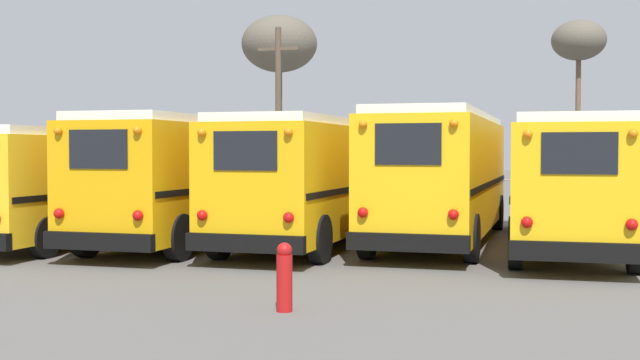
% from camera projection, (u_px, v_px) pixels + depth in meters
% --- Properties ---
extents(ground_plane, '(160.00, 160.00, 0.00)m').
position_uv_depth(ground_plane, '(320.00, 242.00, 20.91)').
color(ground_plane, '#5B5956').
extents(school_bus_0, '(2.62, 9.83, 2.95)m').
position_uv_depth(school_bus_0, '(88.00, 180.00, 21.45)').
color(school_bus_0, yellow).
rests_on(school_bus_0, ground).
extents(school_bus_1, '(2.73, 10.27, 3.23)m').
position_uv_depth(school_bus_1, '(203.00, 175.00, 21.17)').
color(school_bus_1, '#E5A00C').
rests_on(school_bus_1, ground).
extents(school_bus_2, '(2.85, 10.62, 3.19)m').
position_uv_depth(school_bus_2, '(321.00, 176.00, 20.94)').
color(school_bus_2, '#EAAA0F').
rests_on(school_bus_2, ground).
extents(school_bus_3, '(2.77, 10.33, 3.36)m').
position_uv_depth(school_bus_3, '(443.00, 172.00, 20.92)').
color(school_bus_3, yellow).
rests_on(school_bus_3, ground).
extents(school_bus_4, '(2.61, 10.85, 3.13)m').
position_uv_depth(school_bus_4, '(567.00, 178.00, 19.70)').
color(school_bus_4, yellow).
rests_on(school_bus_4, ground).
extents(utility_pole, '(1.80, 0.26, 7.65)m').
position_uv_depth(utility_pole, '(278.00, 113.00, 34.20)').
color(utility_pole, brown).
rests_on(utility_pole, ground).
extents(bare_tree_0, '(2.55, 2.55, 8.61)m').
position_uv_depth(bare_tree_0, '(579.00, 43.00, 38.08)').
color(bare_tree_0, brown).
rests_on(bare_tree_0, ground).
extents(bare_tree_1, '(3.71, 3.71, 9.03)m').
position_uv_depth(bare_tree_1, '(279.00, 45.00, 39.27)').
color(bare_tree_1, '#473323').
rests_on(bare_tree_1, ground).
extents(fence_line, '(20.38, 0.06, 1.42)m').
position_uv_depth(fence_line, '(376.00, 191.00, 28.13)').
color(fence_line, '#939399').
rests_on(fence_line, ground).
extents(fire_hydrant, '(0.24, 0.24, 1.03)m').
position_uv_depth(fire_hydrant, '(284.00, 277.00, 11.92)').
color(fire_hydrant, '#B21414').
rests_on(fire_hydrant, ground).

